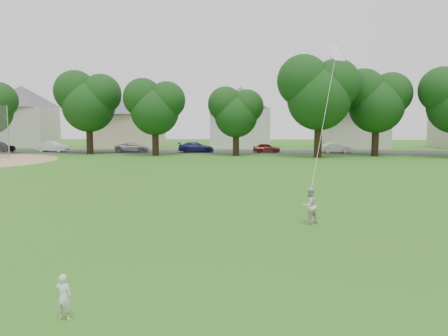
{
  "coord_description": "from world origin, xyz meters",
  "views": [
    {
      "loc": [
        0.95,
        -10.77,
        3.66
      ],
      "look_at": [
        0.28,
        2.0,
        2.3
      ],
      "focal_mm": 35.0,
      "sensor_mm": 36.0,
      "label": 1
    }
  ],
  "objects": [
    {
      "name": "ground",
      "position": [
        0.0,
        0.0,
        0.0
      ],
      "size": [
        160.0,
        160.0,
        0.0
      ],
      "primitive_type": "plane",
      "color": "#2A5A14",
      "rests_on": "ground"
    },
    {
      "name": "street",
      "position": [
        0.0,
        42.0,
        0.01
      ],
      "size": [
        90.0,
        7.0,
        0.01
      ],
      "primitive_type": "cube",
      "color": "#2D2D30",
      "rests_on": "ground"
    },
    {
      "name": "toddler",
      "position": [
        -2.42,
        -3.17,
        0.44
      ],
      "size": [
        0.34,
        0.24,
        0.87
      ],
      "primitive_type": "imported",
      "rotation": [
        0.0,
        0.0,
        3.03
      ],
      "color": "silver",
      "rests_on": "ground"
    },
    {
      "name": "older_boy",
      "position": [
        3.21,
        4.8,
        0.66
      ],
      "size": [
        0.81,
        0.77,
        1.31
      ],
      "primitive_type": "imported",
      "rotation": [
        0.0,
        0.0,
        3.74
      ],
      "color": "beige",
      "rests_on": "ground"
    },
    {
      "name": "kite",
      "position": [
        3.98,
        6.65,
        3.77
      ],
      "size": [
        1.24,
        2.29,
        6.93
      ],
      "color": "white",
      "rests_on": "ground"
    },
    {
      "name": "tree_row",
      "position": [
        4.74,
        36.09,
        6.26
      ],
      "size": [
        83.53,
        9.56,
        10.69
      ],
      "color": "black",
      "rests_on": "ground"
    },
    {
      "name": "parked_cars",
      "position": [
        -10.91,
        41.0,
        0.61
      ],
      "size": [
        44.45,
        2.4,
        1.3
      ],
      "color": "black",
      "rests_on": "ground"
    },
    {
      "name": "house_row",
      "position": [
        -0.29,
        52.0,
        4.84
      ],
      "size": [
        76.24,
        12.89,
        10.43
      ],
      "color": "beige",
      "rests_on": "ground"
    }
  ]
}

